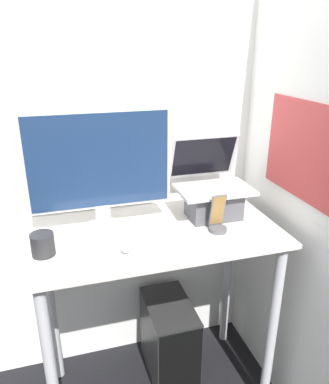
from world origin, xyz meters
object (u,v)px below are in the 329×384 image
Objects in this scene: mouse at (125,249)px; computer_tower at (169,339)px; keyboard at (168,241)px; monitor at (100,170)px; laptop at (212,195)px; cell_phone at (218,221)px.

computer_tower is (0.26, 0.25, -0.75)m from mouse.
monitor is at bearing 138.00° from keyboard.
keyboard is at bearing -144.54° from laptop.
laptop is at bearing -6.84° from computer_tower.
laptop is 1.33× the size of keyboard.
mouse reaches higher than computer_tower.
cell_phone is at bearing -103.84° from laptop.
monitor reaches higher than computer_tower.
mouse is 0.13× the size of computer_tower.
keyboard is at bearing -42.00° from monitor.
monitor reaches higher than laptop.
monitor is at bearing 102.97° from mouse.
monitor is at bearing 160.89° from cell_phone.
mouse is (0.05, -0.23, -0.27)m from monitor.
mouse is 0.33× the size of cell_phone.
laptop is 0.36m from keyboard.
cell_phone is (0.43, 0.07, 0.04)m from mouse.
mouse reaches higher than keyboard.
monitor is 10.68× the size of mouse.
laptop is 0.17m from cell_phone.
laptop is 0.59× the size of monitor.
computer_tower is at bearing 70.56° from keyboard.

